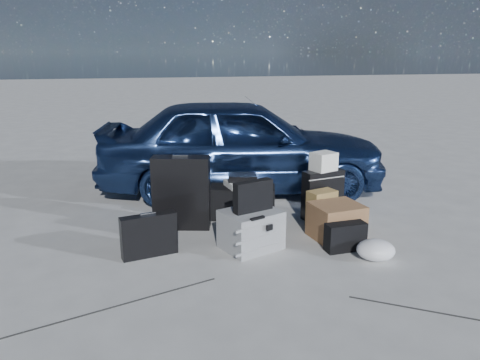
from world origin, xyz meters
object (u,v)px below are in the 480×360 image
at_px(suitcase_right, 323,194).
at_px(cardboard_box, 336,221).
at_px(briefcase, 149,235).
at_px(car, 241,144).
at_px(pelican_case, 251,230).
at_px(duffel_bag, 242,202).
at_px(suitcase_left, 182,193).

height_order(suitcase_right, cardboard_box, suitcase_right).
bearing_deg(briefcase, car, 42.24).
height_order(pelican_case, suitcase_right, suitcase_right).
bearing_deg(briefcase, duffel_bag, 24.48).
bearing_deg(suitcase_left, briefcase, -105.30).
relative_size(briefcase, suitcase_right, 0.92).
distance_m(car, pelican_case, 1.89).
distance_m(pelican_case, suitcase_left, 0.88).
height_order(car, suitcase_left, car).
relative_size(suitcase_right, duffel_bag, 0.76).
relative_size(duffel_bag, cardboard_box, 1.54).
bearing_deg(suitcase_right, suitcase_left, 166.01).
bearing_deg(suitcase_left, car, 66.64).
xyz_separation_m(car, briefcase, (-1.27, -1.76, -0.41)).
relative_size(briefcase, suitcase_left, 0.66).
bearing_deg(car, suitcase_right, -144.27).
bearing_deg(suitcase_left, duffel_bag, 26.76).
bearing_deg(briefcase, pelican_case, -15.06).
bearing_deg(suitcase_left, cardboard_box, -9.27).
relative_size(car, suitcase_left, 4.80).
height_order(pelican_case, cardboard_box, pelican_case).
height_order(pelican_case, suitcase_left, suitcase_left).
bearing_deg(cardboard_box, duffel_bag, 133.74).
distance_m(suitcase_left, duffel_bag, 0.70).
distance_m(car, briefcase, 2.21).
bearing_deg(cardboard_box, briefcase, 179.78).
bearing_deg(cardboard_box, suitcase_right, 80.31).
xyz_separation_m(car, cardboard_box, (0.49, -1.77, -0.43)).
bearing_deg(duffel_bag, cardboard_box, -29.11).
relative_size(car, suitcase_right, 6.72).
relative_size(briefcase, duffel_bag, 0.70).
height_order(car, cardboard_box, car).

